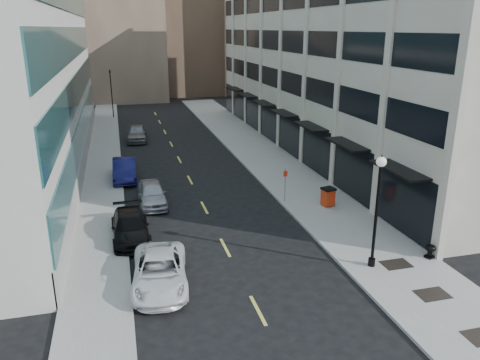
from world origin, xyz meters
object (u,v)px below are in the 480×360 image
car_grey_sedan (137,133)px  urn_planter (430,250)px  car_blue_sedan (125,170)px  car_silver_sedan (152,194)px  lamppost (377,202)px  trash_bin (328,196)px  sign_post (285,180)px  car_black_pickup (130,227)px  car_white_van (160,271)px  traffic_signal (110,73)px

car_grey_sedan → urn_planter: bearing=-62.7°
car_blue_sedan → urn_planter: 22.58m
car_silver_sedan → lamppost: (9.56, -11.44, 2.67)m
car_silver_sedan → car_blue_sedan: (-1.60, 5.95, 0.04)m
trash_bin → sign_post: sign_post is taller
car_black_pickup → car_white_van: bearing=-79.6°
car_white_van → lamppost: lamppost is taller
car_white_van → traffic_signal: bearing=98.2°
car_black_pickup → car_silver_sedan: 5.29m
lamppost → sign_post: lamppost is taller
car_black_pickup → sign_post: sign_post is taller
lamppost → sign_post: size_ratio=2.48×
car_silver_sedan → trash_bin: size_ratio=3.65×
urn_planter → sign_post: bearing=114.6°
car_black_pickup → car_blue_sedan: bearing=88.9°
sign_post → lamppost: bearing=-85.2°
lamppost → traffic_signal: bearing=105.1°
trash_bin → lamppost: lamppost is taller
car_grey_sedan → trash_bin: car_grey_sedan is taller
car_blue_sedan → car_grey_sedan: (1.60, 12.90, 0.01)m
car_blue_sedan → traffic_signal: bearing=92.7°
car_white_van → trash_bin: bearing=37.0°
traffic_signal → car_grey_sedan: traffic_signal is taller
car_white_van → car_black_pickup: 5.51m
sign_post → car_grey_sedan: bearing=110.4°
car_white_van → trash_bin: 13.35m
traffic_signal → trash_bin: bearing=-69.9°
trash_bin → car_white_van: bearing=-160.7°
car_white_van → car_blue_sedan: bearing=99.6°
car_black_pickup → car_grey_sedan: (1.60, 23.88, 0.11)m
lamppost → car_grey_sedan: bearing=107.5°
traffic_signal → car_grey_sedan: bearing=-80.5°
traffic_signal → urn_planter: size_ratio=9.81×
car_blue_sedan → lamppost: lamppost is taller
car_white_van → lamppost: 10.48m
car_grey_sedan → sign_post: (8.50, -20.91, 0.80)m
car_grey_sedan → car_black_pickup: bearing=-89.4°
car_blue_sedan → urn_planter: bearing=-49.2°
car_grey_sedan → car_white_van: bearing=-86.6°
car_grey_sedan → lamppost: (9.56, -30.29, 2.62)m
car_silver_sedan → trash_bin: (10.91, -3.53, 0.05)m
car_white_van → car_black_pickup: car_white_van is taller
car_white_van → car_grey_sedan: (0.51, 29.29, 0.09)m
traffic_signal → car_grey_sedan: size_ratio=1.46×
lamppost → sign_post: (-1.06, 9.38, -1.82)m
traffic_signal → car_black_pickup: traffic_signal is taller
urn_planter → car_white_van: bearing=175.7°
car_silver_sedan → sign_post: bearing=-14.0°
car_white_van → sign_post: bearing=48.7°
car_white_van → car_black_pickup: bearing=107.2°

